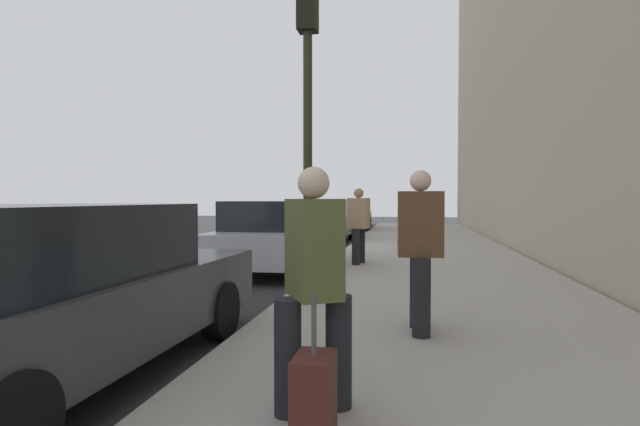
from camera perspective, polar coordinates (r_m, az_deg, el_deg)
name	(u,v)px	position (r m, az deg, el deg)	size (l,w,h in m)	color
ground_plane	(319,249)	(15.68, -0.15, -4.08)	(56.00, 56.00, 0.00)	#28282B
sidewalk	(426,248)	(15.42, 12.03, -3.93)	(28.00, 4.60, 0.15)	#A39E93
lane_stripe_centre	(222,247)	(16.55, -11.14, -3.79)	(28.00, 0.14, 0.01)	gold
parked_car_charcoal	(55,294)	(4.80, -27.99, -8.17)	(4.75, 1.97, 1.51)	black
parked_car_silver	(272,235)	(11.02, -5.46, -2.55)	(4.58, 2.00, 1.51)	black
parked_car_green	(323,221)	(17.73, 0.37, -0.96)	(4.41, 1.93, 1.51)	black
parked_car_navy	(348,216)	(23.69, 3.20, -0.31)	(4.66, 1.95, 1.51)	black
pedestrian_tan_coat	(359,224)	(10.86, 4.42, -1.21)	(0.53, 0.49, 1.64)	black
pedestrian_olive_coat	(314,282)	(3.33, -0.73, -7.83)	(0.52, 0.49, 1.62)	black
pedestrian_brown_coat	(420,246)	(5.38, 11.34, -3.72)	(0.56, 0.48, 1.71)	black
traffic_light_pole	(308,85)	(6.91, -1.40, 14.39)	(0.35, 0.26, 4.34)	#2D2D19
rolling_suitcase	(314,401)	(3.03, -0.69, -20.61)	(0.34, 0.22, 0.88)	#471E19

